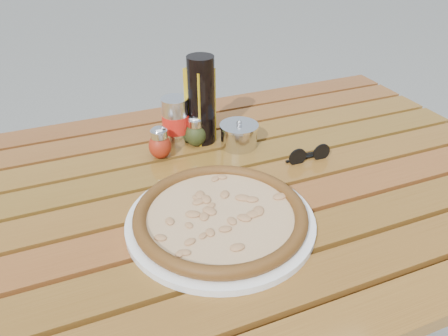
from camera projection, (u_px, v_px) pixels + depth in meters
name	position (u px, v px, depth m)	size (l,w,h in m)	color
table	(227.00, 212.00, 0.99)	(1.40, 0.90, 0.75)	#3B250D
plate	(221.00, 221.00, 0.83)	(0.36, 0.36, 0.01)	white
pizza	(221.00, 215.00, 0.82)	(0.40, 0.40, 0.03)	beige
pepper_shaker	(160.00, 143.00, 1.03)	(0.07, 0.07, 0.08)	#B32C14
oregano_shaker	(196.00, 131.00, 1.08)	(0.07, 0.07, 0.08)	#38421A
dark_bottle	(201.00, 101.00, 1.06)	(0.07, 0.07, 0.22)	black
soda_can	(176.00, 121.00, 1.08)	(0.08, 0.08, 0.12)	silver
olive_oil_cruet	(200.00, 105.00, 1.07)	(0.07, 0.07, 0.21)	#BB9514
parmesan_tin	(239.00, 135.00, 1.08)	(0.13, 0.13, 0.07)	silver
sunglasses	(309.00, 155.00, 1.03)	(0.11, 0.03, 0.04)	black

